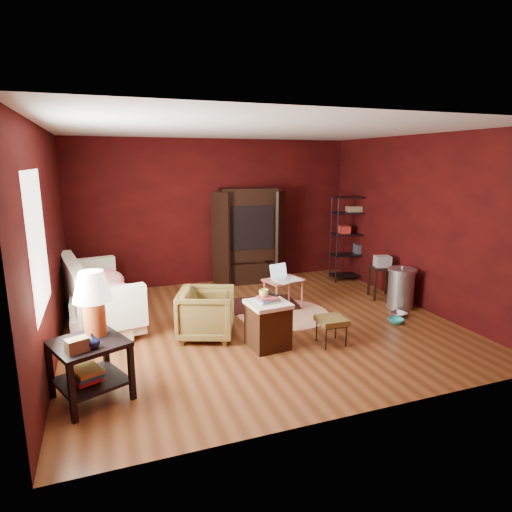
{
  "coord_description": "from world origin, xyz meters",
  "views": [
    {
      "loc": [
        -2.12,
        -5.63,
        2.38
      ],
      "look_at": [
        0.0,
        0.2,
        1.0
      ],
      "focal_mm": 30.0,
      "sensor_mm": 36.0,
      "label": 1
    }
  ],
  "objects_px": {
    "laptop_desk": "(283,282)",
    "tv_armoire": "(248,234)",
    "side_table": "(91,323)",
    "sofa": "(99,298)",
    "wire_shelving": "(353,234)",
    "hamper": "(268,324)",
    "armchair": "(207,311)"
  },
  "relations": [
    {
      "from": "hamper",
      "to": "laptop_desk",
      "type": "bearing_deg",
      "value": 59.01
    },
    {
      "from": "hamper",
      "to": "sofa",
      "type": "bearing_deg",
      "value": 140.57
    },
    {
      "from": "laptop_desk",
      "to": "tv_armoire",
      "type": "distance_m",
      "value": 1.84
    },
    {
      "from": "hamper",
      "to": "side_table",
      "type": "bearing_deg",
      "value": -167.57
    },
    {
      "from": "laptop_desk",
      "to": "hamper",
      "type": "bearing_deg",
      "value": -135.15
    },
    {
      "from": "sofa",
      "to": "wire_shelving",
      "type": "height_order",
      "value": "wire_shelving"
    },
    {
      "from": "sofa",
      "to": "hamper",
      "type": "height_order",
      "value": "sofa"
    },
    {
      "from": "hamper",
      "to": "tv_armoire",
      "type": "distance_m",
      "value": 3.2
    },
    {
      "from": "side_table",
      "to": "laptop_desk",
      "type": "distance_m",
      "value": 3.37
    },
    {
      "from": "hamper",
      "to": "wire_shelving",
      "type": "distance_m",
      "value": 3.81
    },
    {
      "from": "armchair",
      "to": "side_table",
      "type": "height_order",
      "value": "side_table"
    },
    {
      "from": "sofa",
      "to": "laptop_desk",
      "type": "xyz_separation_m",
      "value": [
        2.82,
        -0.42,
        0.07
      ]
    },
    {
      "from": "side_table",
      "to": "hamper",
      "type": "distance_m",
      "value": 2.21
    },
    {
      "from": "side_table",
      "to": "wire_shelving",
      "type": "relative_size",
      "value": 0.77
    },
    {
      "from": "tv_armoire",
      "to": "sofa",
      "type": "bearing_deg",
      "value": -149.24
    },
    {
      "from": "sofa",
      "to": "wire_shelving",
      "type": "xyz_separation_m",
      "value": [
        4.88,
        0.79,
        0.55
      ]
    },
    {
      "from": "hamper",
      "to": "laptop_desk",
      "type": "distance_m",
      "value": 1.49
    },
    {
      "from": "tv_armoire",
      "to": "wire_shelving",
      "type": "distance_m",
      "value": 2.13
    },
    {
      "from": "sofa",
      "to": "hamper",
      "type": "distance_m",
      "value": 2.66
    },
    {
      "from": "hamper",
      "to": "wire_shelving",
      "type": "bearing_deg",
      "value": 41.27
    },
    {
      "from": "side_table",
      "to": "tv_armoire",
      "type": "height_order",
      "value": "tv_armoire"
    },
    {
      "from": "armchair",
      "to": "wire_shelving",
      "type": "height_order",
      "value": "wire_shelving"
    },
    {
      "from": "sofa",
      "to": "armchair",
      "type": "height_order",
      "value": "sofa"
    },
    {
      "from": "armchair",
      "to": "tv_armoire",
      "type": "xyz_separation_m",
      "value": [
        1.44,
        2.45,
        0.6
      ]
    },
    {
      "from": "sofa",
      "to": "side_table",
      "type": "distance_m",
      "value": 2.19
    },
    {
      "from": "sofa",
      "to": "wire_shelving",
      "type": "relative_size",
      "value": 1.16
    },
    {
      "from": "sofa",
      "to": "side_table",
      "type": "xyz_separation_m",
      "value": [
        -0.05,
        -2.15,
        0.4
      ]
    },
    {
      "from": "tv_armoire",
      "to": "side_table",
      "type": "bearing_deg",
      "value": -124.18
    },
    {
      "from": "side_table",
      "to": "sofa",
      "type": "bearing_deg",
      "value": 88.6
    },
    {
      "from": "side_table",
      "to": "wire_shelving",
      "type": "distance_m",
      "value": 5.74
    },
    {
      "from": "side_table",
      "to": "hamper",
      "type": "bearing_deg",
      "value": 12.43
    },
    {
      "from": "sofa",
      "to": "tv_armoire",
      "type": "bearing_deg",
      "value": -66.24
    }
  ]
}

